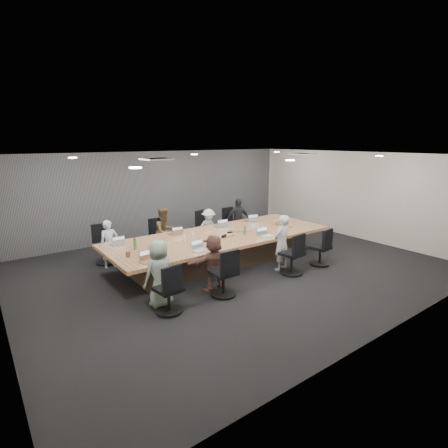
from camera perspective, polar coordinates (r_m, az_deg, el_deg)
floor at (r=8.99m, az=1.52°, el=-7.00°), size 10.00×8.00×0.00m
ceiling at (r=8.43m, az=1.64°, el=11.12°), size 10.00×8.00×0.00m
wall_back at (r=11.97m, az=-10.29°, el=4.90°), size 10.00×0.00×2.80m
wall_front at (r=6.07m, az=25.49°, el=-4.65°), size 10.00×0.00×2.80m
wall_right at (r=12.28m, az=20.40°, el=4.48°), size 0.00×8.00×2.80m
curtain at (r=11.89m, az=-10.12°, el=4.85°), size 9.80×0.04×2.80m
conference_table at (r=9.24m, az=-0.37°, el=-3.80°), size 6.00×2.20×0.74m
chair_0 at (r=9.63m, az=-18.79°, el=-3.68°), size 0.64×0.64×0.85m
chair_1 at (r=10.18m, az=-10.44°, el=-2.54°), size 0.54×0.54×0.75m
chair_2 at (r=10.85m, az=-3.55°, el=-1.05°), size 0.73×0.73×0.85m
chair_3 at (r=11.49m, az=1.17°, el=-0.37°), size 0.55×0.55×0.79m
chair_4 at (r=6.69m, az=-9.03°, el=-11.06°), size 0.59×0.59×0.78m
chair_5 at (r=7.28m, az=-0.12°, el=-8.53°), size 0.57×0.57×0.84m
chair_6 at (r=8.57m, az=11.02°, el=-5.30°), size 0.65×0.65×0.85m
chair_7 at (r=9.35m, az=15.43°, el=-4.16°), size 0.60×0.60×0.78m
person_0 at (r=9.26m, az=-18.21°, el=-3.13°), size 0.47×0.33×1.22m
laptop_0 at (r=8.72m, az=-17.12°, el=-3.10°), size 0.30×0.21×0.02m
person_1 at (r=9.80m, az=-9.62°, el=-1.25°), size 0.75×0.63×1.37m
laptop_1 at (r=9.31m, az=-8.10°, el=-1.58°), size 0.32×0.24×0.02m
person_2 at (r=10.53m, az=-2.53°, el=-0.65°), size 0.75×0.43×1.15m
laptop_2 at (r=10.05m, az=-0.80°, el=-0.31°), size 0.34×0.25×0.02m
person_3 at (r=11.15m, az=2.27°, el=0.72°), size 0.85×0.51×1.36m
laptop_3 at (r=10.72m, az=4.10°, el=0.54°), size 0.37×0.28×0.02m
person_4 at (r=6.87m, az=-10.48°, el=-7.94°), size 0.70×0.51×1.33m
laptop_4 at (r=7.31m, az=-12.41°, el=-6.01°), size 0.33×0.25×0.02m
person_5 at (r=7.48m, az=-1.71°, el=-6.34°), size 1.15×0.40×1.23m
laptop_5 at (r=7.87m, az=-4.00°, el=-4.30°), size 0.37×0.29×0.02m
person_6 at (r=8.71m, az=9.42°, el=-3.04°), size 0.56×0.42×1.40m
laptop_6 at (r=9.07m, az=6.95°, el=-1.94°), size 0.36×0.26×0.02m
bottle_green_left at (r=8.15m, az=-14.33°, el=-3.14°), size 0.08×0.08×0.27m
bottle_green_right at (r=9.19m, az=3.41°, el=-0.99°), size 0.08×0.08×0.22m
bottle_clear at (r=8.54m, az=-6.52°, el=-2.21°), size 0.08×0.08×0.22m
cup_white_far at (r=9.11m, az=-5.12°, el=-1.58°), size 0.10×0.10×0.10m
cup_white_near at (r=9.83m, az=4.78°, el=-0.42°), size 0.10×0.10×0.10m
mug_brown at (r=7.70m, az=-15.40°, el=-4.82°), size 0.09×0.09×0.11m
mic_left at (r=8.57m, az=-2.88°, el=-2.75°), size 0.15×0.12×0.03m
mic_right at (r=9.35m, az=0.96°, el=-1.35°), size 0.14×0.10×0.03m
stapler at (r=8.92m, az=-0.00°, el=-1.96°), size 0.17×0.09×0.06m
canvas_bag at (r=10.34m, az=8.56°, el=0.26°), size 0.26×0.17×0.13m
snack_packet at (r=10.18m, az=10.77°, el=-0.31°), size 0.21×0.20×0.04m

